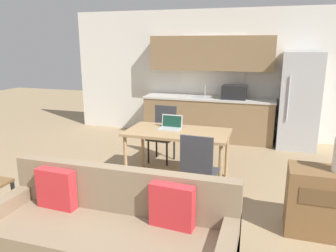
% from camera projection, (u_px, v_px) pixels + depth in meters
% --- Properties ---
extents(wall_back, '(6.40, 0.07, 2.70)m').
position_uv_depth(wall_back, '(212.00, 74.00, 7.07)').
color(wall_back, silver).
rests_on(wall_back, ground_plane).
extents(kitchen_counter, '(2.72, 0.65, 2.15)m').
position_uv_depth(kitchen_counter, '(209.00, 100.00, 6.91)').
color(kitchen_counter, '#8E704C').
rests_on(kitchen_counter, ground_plane).
extents(refrigerator, '(0.72, 0.74, 1.85)m').
position_uv_depth(refrigerator, '(299.00, 101.00, 6.29)').
color(refrigerator, '#B7BABC').
rests_on(refrigerator, ground_plane).
extents(dining_table, '(1.49, 0.80, 0.76)m').
position_uv_depth(dining_table, '(178.00, 136.00, 4.78)').
color(dining_table, tan).
rests_on(dining_table, ground_plane).
extents(couch, '(2.29, 0.80, 0.86)m').
position_uv_depth(couch, '(111.00, 230.00, 3.01)').
color(couch, '#3D2D1E').
rests_on(couch, ground_plane).
extents(dining_chair_far_left, '(0.45, 0.45, 0.95)m').
position_uv_depth(dining_chair_far_left, '(163.00, 132.00, 5.67)').
color(dining_chair_far_left, '#38383D').
rests_on(dining_chair_far_left, ground_plane).
extents(dining_chair_near_right, '(0.44, 0.44, 0.95)m').
position_uv_depth(dining_chair_near_right, '(199.00, 168.00, 4.01)').
color(dining_chair_near_right, '#38383D').
rests_on(dining_chair_near_right, ground_plane).
extents(laptop, '(0.33, 0.27, 0.20)m').
position_uv_depth(laptop, '(171.00, 126.00, 4.88)').
color(laptop, '#B7BABC').
rests_on(laptop, dining_table).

